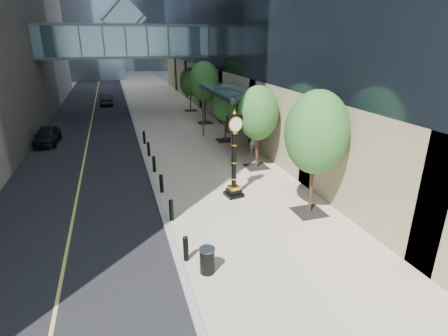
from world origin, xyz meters
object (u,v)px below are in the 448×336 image
Objects in this scene: street_clock at (234,161)px; pedestrian at (253,140)px; car_far at (107,99)px; car_near at (47,135)px; trash_bin at (207,261)px.

street_clock reaches higher than pedestrian.
car_far is (-6.28, 30.44, -1.28)m from street_clock.
car_near is at bearing 119.05° from street_clock.
car_far is at bearing 92.42° from street_clock.
pedestrian reaches higher than car_far.
trash_bin is 13.95m from pedestrian.
street_clock reaches higher than trash_bin.
street_clock is at bearing -49.31° from car_near.
car_near is (-7.75, 19.25, 0.19)m from trash_bin.
trash_bin is at bearing -126.42° from street_clock.
car_far is (-9.98, 23.88, -0.29)m from pedestrian.
car_far reaches higher than car_near.
car_near is 17.46m from car_far.
trash_bin is at bearing 48.90° from pedestrian.
street_clock is 1.11× the size of car_near.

